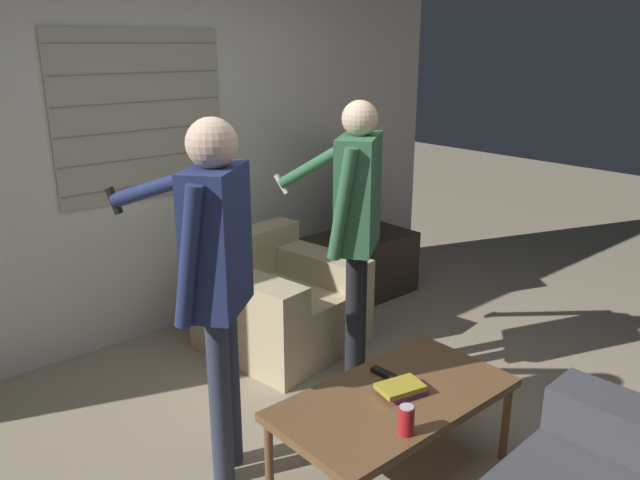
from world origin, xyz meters
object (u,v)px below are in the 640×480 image
person_left_standing (215,262)px  person_right_standing (356,211)px  spare_remote (383,373)px  coffee_table (395,403)px  armchair_beige (277,302)px  tv (359,198)px  book_stack (402,389)px  soda_can (406,420)px

person_left_standing → person_right_standing: bearing=-26.8°
spare_remote → coffee_table: bearing=-123.0°
armchair_beige → person_right_standing: (0.06, -0.68, 0.76)m
coffee_table → person_right_standing: 1.14m
tv → book_stack: size_ratio=3.20×
armchair_beige → person_right_standing: bearing=87.3°
book_stack → soda_can: soda_can is taller
coffee_table → person_left_standing: bearing=134.7°
person_left_standing → person_right_standing: size_ratio=1.01×
coffee_table → spare_remote: bearing=60.9°
tv → soda_can: size_ratio=6.05×
coffee_table → tv: tv is taller
person_left_standing → person_right_standing: (1.06, 0.22, -0.00)m
spare_remote → armchair_beige: bearing=71.2°
person_right_standing → soda_can: bearing=-160.4°
soda_can → spare_remote: (0.27, 0.38, -0.05)m
person_right_standing → person_left_standing: bearing=155.3°
spare_remote → person_right_standing: bearing=52.8°
coffee_table → spare_remote: size_ratio=8.51×
book_stack → spare_remote: size_ratio=1.80×
soda_can → spare_remote: size_ratio=0.95×
book_stack → tv: bearing=50.7°
coffee_table → spare_remote: (0.09, 0.16, 0.05)m
person_left_standing → spare_remote: bearing=-70.8°
person_left_standing → person_right_standing: 1.08m
armchair_beige → soda_can: bearing=61.7°
tv → armchair_beige: bearing=-38.0°
coffee_table → person_left_standing: (-0.56, 0.57, 0.66)m
armchair_beige → tv: size_ratio=1.31×
person_left_standing → soda_can: 1.04m
person_right_standing → soda_can: (-0.68, -1.01, -0.56)m
coffee_table → book_stack: 0.07m
person_left_standing → book_stack: 1.02m
tv → soda_can: bearing=-2.7°
tv → book_stack: (-1.42, -1.74, -0.33)m
soda_can → armchair_beige: bearing=69.9°
book_stack → spare_remote: book_stack is taller
person_right_standing → book_stack: bearing=-156.7°
person_right_standing → spare_remote: person_right_standing is taller
coffee_table → book_stack: size_ratio=4.73×
person_left_standing → soda_can: bearing=-102.8°
coffee_table → person_left_standing: person_left_standing is taller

